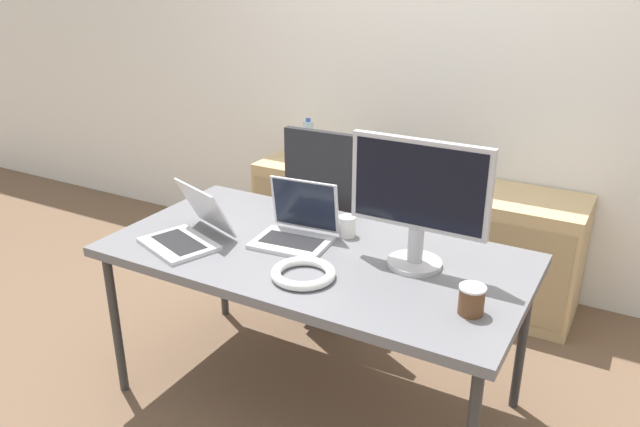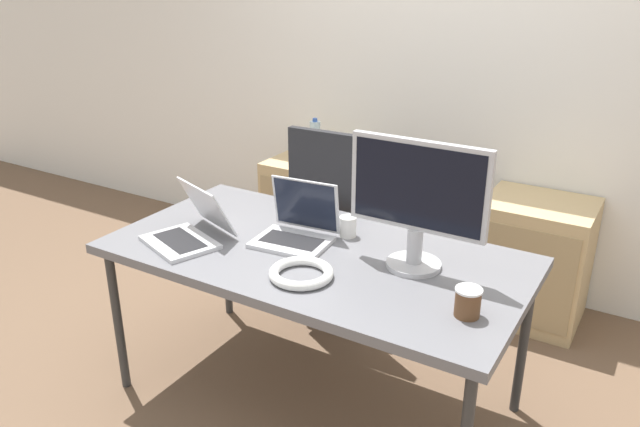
{
  "view_description": "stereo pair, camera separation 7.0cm",
  "coord_description": "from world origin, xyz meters",
  "px_view_note": "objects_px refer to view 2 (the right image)",
  "views": [
    {
      "loc": [
        1.14,
        -2.0,
        1.84
      ],
      "look_at": [
        0.0,
        0.04,
        0.88
      ],
      "focal_mm": 35.0,
      "sensor_mm": 36.0,
      "label": 1
    },
    {
      "loc": [
        1.2,
        -1.96,
        1.84
      ],
      "look_at": [
        0.0,
        0.04,
        0.88
      ],
      "focal_mm": 35.0,
      "sensor_mm": 36.0,
      "label": 2
    }
  ],
  "objects_px": {
    "office_chair": "(345,246)",
    "coffee_cup_brown": "(468,302)",
    "cabinet_right": "(533,260)",
    "laptop_right": "(296,229)",
    "monitor": "(417,200)",
    "cable_coil": "(301,273)",
    "coffee_cup_white": "(348,227)",
    "water_bottle": "(315,141)",
    "cabinet_left": "(315,211)",
    "laptop_left": "(189,230)"
  },
  "relations": [
    {
      "from": "coffee_cup_white",
      "to": "cable_coil",
      "type": "xyz_separation_m",
      "value": [
        0.03,
        -0.42,
        -0.03
      ]
    },
    {
      "from": "office_chair",
      "to": "coffee_cup_white",
      "type": "distance_m",
      "value": 0.7
    },
    {
      "from": "office_chair",
      "to": "coffee_cup_brown",
      "type": "xyz_separation_m",
      "value": [
        0.94,
        -0.88,
        0.38
      ]
    },
    {
      "from": "cabinet_left",
      "to": "water_bottle",
      "type": "relative_size",
      "value": 2.48
    },
    {
      "from": "laptop_right",
      "to": "cabinet_left",
      "type": "bearing_deg",
      "value": 118.06
    },
    {
      "from": "monitor",
      "to": "coffee_cup_white",
      "type": "xyz_separation_m",
      "value": [
        -0.36,
        0.12,
        -0.23
      ]
    },
    {
      "from": "water_bottle",
      "to": "laptop_right",
      "type": "distance_m",
      "value": 1.32
    },
    {
      "from": "office_chair",
      "to": "laptop_left",
      "type": "xyz_separation_m",
      "value": [
        -0.26,
        -0.9,
        0.37
      ]
    },
    {
      "from": "coffee_cup_white",
      "to": "cabinet_right",
      "type": "bearing_deg",
      "value": 59.68
    },
    {
      "from": "cabinet_right",
      "to": "cable_coil",
      "type": "height_order",
      "value": "cable_coil"
    },
    {
      "from": "laptop_left",
      "to": "coffee_cup_brown",
      "type": "distance_m",
      "value": 1.21
    },
    {
      "from": "office_chair",
      "to": "coffee_cup_brown",
      "type": "relative_size",
      "value": 10.62
    },
    {
      "from": "cabinet_left",
      "to": "cable_coil",
      "type": "distance_m",
      "value": 1.7
    },
    {
      "from": "cabinet_right",
      "to": "coffee_cup_white",
      "type": "xyz_separation_m",
      "value": [
        -0.59,
        -1.01,
        0.44
      ]
    },
    {
      "from": "cabinet_left",
      "to": "coffee_cup_brown",
      "type": "distance_m",
      "value": 2.04
    },
    {
      "from": "cabinet_right",
      "to": "cabinet_left",
      "type": "bearing_deg",
      "value": 180.0
    },
    {
      "from": "cabinet_right",
      "to": "monitor",
      "type": "relative_size",
      "value": 1.24
    },
    {
      "from": "laptop_right",
      "to": "monitor",
      "type": "relative_size",
      "value": 0.61
    },
    {
      "from": "office_chair",
      "to": "laptop_right",
      "type": "xyz_separation_m",
      "value": [
        0.13,
        -0.67,
        0.38
      ]
    },
    {
      "from": "water_bottle",
      "to": "coffee_cup_white",
      "type": "xyz_separation_m",
      "value": [
        0.78,
        -1.01,
        -0.02
      ]
    },
    {
      "from": "cabinet_left",
      "to": "laptop_right",
      "type": "distance_m",
      "value": 1.39
    },
    {
      "from": "cabinet_right",
      "to": "coffee_cup_brown",
      "type": "distance_m",
      "value": 1.45
    },
    {
      "from": "laptop_left",
      "to": "monitor",
      "type": "height_order",
      "value": "monitor"
    },
    {
      "from": "laptop_left",
      "to": "cable_coil",
      "type": "distance_m",
      "value": 0.59
    },
    {
      "from": "cabinet_left",
      "to": "office_chair",
      "type": "bearing_deg",
      "value": -44.95
    },
    {
      "from": "cabinet_left",
      "to": "laptop_left",
      "type": "distance_m",
      "value": 1.48
    },
    {
      "from": "water_bottle",
      "to": "laptop_left",
      "type": "relative_size",
      "value": 0.64
    },
    {
      "from": "laptop_left",
      "to": "coffee_cup_brown",
      "type": "xyz_separation_m",
      "value": [
        1.21,
        0.02,
        0.0
      ]
    },
    {
      "from": "office_chair",
      "to": "coffee_cup_brown",
      "type": "height_order",
      "value": "office_chair"
    },
    {
      "from": "laptop_left",
      "to": "cable_coil",
      "type": "xyz_separation_m",
      "value": [
        0.59,
        -0.04,
        -0.03
      ]
    },
    {
      "from": "office_chair",
      "to": "laptop_right",
      "type": "height_order",
      "value": "office_chair"
    },
    {
      "from": "office_chair",
      "to": "laptop_left",
      "type": "distance_m",
      "value": 1.01
    },
    {
      "from": "laptop_left",
      "to": "laptop_right",
      "type": "relative_size",
      "value": 1.28
    },
    {
      "from": "water_bottle",
      "to": "cable_coil",
      "type": "relative_size",
      "value": 1.11
    },
    {
      "from": "cable_coil",
      "to": "laptop_right",
      "type": "bearing_deg",
      "value": 125.97
    },
    {
      "from": "water_bottle",
      "to": "monitor",
      "type": "xyz_separation_m",
      "value": [
        1.14,
        -1.14,
        0.21
      ]
    },
    {
      "from": "cable_coil",
      "to": "water_bottle",
      "type": "bearing_deg",
      "value": 119.62
    },
    {
      "from": "cable_coil",
      "to": "laptop_left",
      "type": "bearing_deg",
      "value": 176.21
    },
    {
      "from": "water_bottle",
      "to": "cable_coil",
      "type": "height_order",
      "value": "water_bottle"
    },
    {
      "from": "laptop_right",
      "to": "cable_coil",
      "type": "bearing_deg",
      "value": -54.03
    },
    {
      "from": "cabinet_left",
      "to": "cable_coil",
      "type": "relative_size",
      "value": 2.76
    },
    {
      "from": "cabinet_left",
      "to": "cabinet_right",
      "type": "relative_size",
      "value": 1.0
    },
    {
      "from": "office_chair",
      "to": "cabinet_left",
      "type": "relative_size",
      "value": 1.61
    },
    {
      "from": "water_bottle",
      "to": "coffee_cup_brown",
      "type": "height_order",
      "value": "water_bottle"
    },
    {
      "from": "water_bottle",
      "to": "coffee_cup_brown",
      "type": "relative_size",
      "value": 2.67
    },
    {
      "from": "cabinet_left",
      "to": "monitor",
      "type": "distance_m",
      "value": 1.74
    },
    {
      "from": "coffee_cup_brown",
      "to": "monitor",
      "type": "bearing_deg",
      "value": 140.7
    },
    {
      "from": "laptop_left",
      "to": "coffee_cup_white",
      "type": "relative_size",
      "value": 4.72
    },
    {
      "from": "monitor",
      "to": "cable_coil",
      "type": "bearing_deg",
      "value": -137.43
    },
    {
      "from": "laptop_left",
      "to": "monitor",
      "type": "xyz_separation_m",
      "value": [
        0.91,
        0.26,
        0.23
      ]
    }
  ]
}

